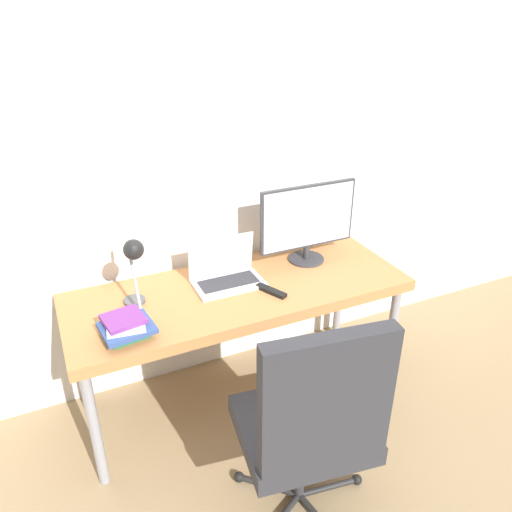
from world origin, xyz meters
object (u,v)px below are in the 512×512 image
at_px(monitor, 308,221).
at_px(office_chair, 312,421).
at_px(desk_lamp, 134,262).
at_px(book_stack, 126,327).
at_px(laptop, 226,274).

height_order(monitor, office_chair, monitor).
relative_size(monitor, desk_lamp, 1.41).
xyz_separation_m(office_chair, book_stack, (-0.57, 0.64, 0.21)).
bearing_deg(desk_lamp, office_chair, -58.49).
relative_size(laptop, desk_lamp, 0.88).
height_order(desk_lamp, office_chair, desk_lamp).
bearing_deg(office_chair, book_stack, 131.66).
distance_m(monitor, desk_lamp, 1.01).
bearing_deg(monitor, book_stack, -163.92).
xyz_separation_m(laptop, office_chair, (0.00, -0.91, -0.21)).
bearing_deg(laptop, monitor, 5.58).
relative_size(desk_lamp, office_chair, 0.38).
height_order(office_chair, book_stack, office_chair).
height_order(monitor, book_stack, monitor).
bearing_deg(laptop, book_stack, -155.37).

